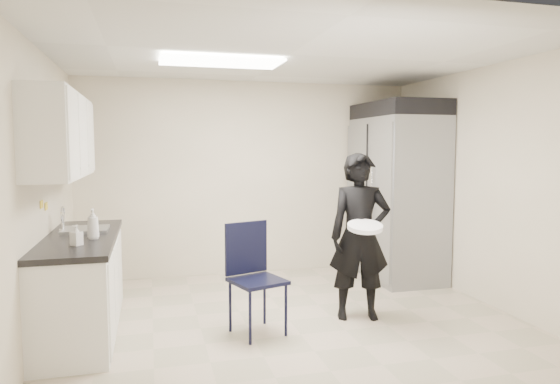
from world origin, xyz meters
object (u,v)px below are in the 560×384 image
object	(u,v)px
commercial_fridge	(397,198)
man_tuxedo	(360,236)
lower_counter	(82,287)
folding_chair	(258,281)

from	to	relation	value
commercial_fridge	man_tuxedo	size ratio (longest dim) A/B	1.26
lower_counter	folding_chair	size ratio (longest dim) A/B	1.91
commercial_fridge	man_tuxedo	bearing A→B (deg)	-129.40
lower_counter	man_tuxedo	size ratio (longest dim) A/B	1.14
folding_chair	lower_counter	bearing A→B (deg)	145.08
folding_chair	commercial_fridge	bearing A→B (deg)	16.47
commercial_fridge	man_tuxedo	distance (m)	1.79
lower_counter	man_tuxedo	xyz separation A→B (m)	(2.65, -0.30, 0.40)
folding_chair	man_tuxedo	xyz separation A→B (m)	(1.08, 0.17, 0.34)
lower_counter	man_tuxedo	bearing A→B (deg)	-6.37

